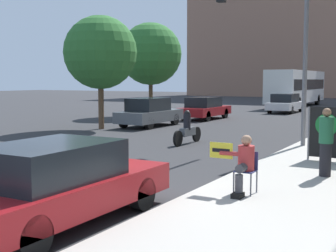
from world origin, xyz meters
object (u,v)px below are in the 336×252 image
at_px(motorcycle_on_road, 187,130).
at_px(street_tree_midblock, 151,54).
at_px(traffic_light_pole, 274,25).
at_px(parked_car_curbside, 55,184).
at_px(seated_protester, 244,162).
at_px(car_on_road_distant, 285,103).
at_px(city_bus_on_road, 297,86).
at_px(jogger_on_sidewalk, 326,142).
at_px(car_on_road_nearest, 149,112).
at_px(street_tree_near_curb, 100,53).
at_px(car_on_road_midblock, 204,108).

distance_m(motorcycle_on_road, street_tree_midblock, 14.96).
xyz_separation_m(traffic_light_pole, parked_car_curbside, (-0.42, -11.11, -3.78)).
bearing_deg(seated_protester, car_on_road_distant, 112.59).
bearing_deg(city_bus_on_road, jogger_on_sidewalk, -74.68).
relative_size(traffic_light_pole, parked_car_curbside, 1.42).
height_order(car_on_road_nearest, city_bus_on_road, city_bus_on_road).
height_order(seated_protester, motorcycle_on_road, seated_protester).
bearing_deg(motorcycle_on_road, street_tree_near_curb, 155.98).
relative_size(traffic_light_pole, car_on_road_nearest, 1.49).
bearing_deg(car_on_road_midblock, city_bus_on_road, 85.24).
xyz_separation_m(car_on_road_nearest, street_tree_midblock, (-3.87, 6.42, 3.51)).
relative_size(jogger_on_sidewalk, street_tree_near_curb, 0.29).
height_order(street_tree_near_curb, street_tree_midblock, street_tree_midblock).
bearing_deg(city_bus_on_road, parked_car_curbside, -81.80).
bearing_deg(street_tree_near_curb, car_on_road_distant, 73.41).
relative_size(traffic_light_pole, car_on_road_distant, 1.40).
bearing_deg(street_tree_near_curb, car_on_road_midblock, 75.25).
bearing_deg(motorcycle_on_road, jogger_on_sidewalk, -35.87).
xyz_separation_m(jogger_on_sidewalk, car_on_road_midblock, (-10.32, 15.11, -0.27)).
xyz_separation_m(car_on_road_midblock, street_tree_midblock, (-4.48, 0.79, 3.56)).
height_order(traffic_light_pole, motorcycle_on_road, traffic_light_pole).
relative_size(seated_protester, city_bus_on_road, 0.10).
xyz_separation_m(car_on_road_nearest, car_on_road_distant, (3.43, 14.16, -0.03)).
relative_size(seated_protester, street_tree_midblock, 0.19).
height_order(parked_car_curbside, car_on_road_nearest, car_on_road_nearest).
distance_m(seated_protester, city_bus_on_road, 35.94).
height_order(city_bus_on_road, motorcycle_on_road, city_bus_on_road).
xyz_separation_m(jogger_on_sidewalk, street_tree_near_curb, (-12.40, 7.20, 2.87)).
bearing_deg(parked_car_curbside, street_tree_midblock, 117.73).
bearing_deg(seated_protester, street_tree_midblock, 135.31).
height_order(seated_protester, traffic_light_pole, traffic_light_pole).
bearing_deg(traffic_light_pole, city_bus_on_road, 102.33).
xyz_separation_m(parked_car_curbside, car_on_road_midblock, (-6.95, 20.95, -0.01)).
bearing_deg(traffic_light_pole, seated_protester, -77.08).
xyz_separation_m(seated_protester, traffic_light_pole, (-1.82, 7.95, 3.71)).
height_order(car_on_road_distant, street_tree_near_curb, street_tree_near_curb).
distance_m(car_on_road_nearest, street_tree_midblock, 8.28).
relative_size(car_on_road_midblock, street_tree_near_curb, 0.78).
bearing_deg(car_on_road_midblock, parked_car_curbside, -71.65).
bearing_deg(city_bus_on_road, street_tree_near_curb, -97.96).
height_order(seated_protester, jogger_on_sidewalk, jogger_on_sidewalk).
bearing_deg(city_bus_on_road, seated_protester, -77.54).
distance_m(jogger_on_sidewalk, motorcycle_on_road, 7.44).
height_order(car_on_road_midblock, motorcycle_on_road, car_on_road_midblock).
bearing_deg(parked_car_curbside, jogger_on_sidewalk, 60.05).
distance_m(parked_car_curbside, car_on_road_midblock, 22.07).
bearing_deg(car_on_road_midblock, car_on_road_nearest, -96.17).
bearing_deg(jogger_on_sidewalk, car_on_road_nearest, -32.98).
height_order(parked_car_curbside, motorcycle_on_road, parked_car_curbside).
distance_m(car_on_road_nearest, city_bus_on_road, 23.04).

